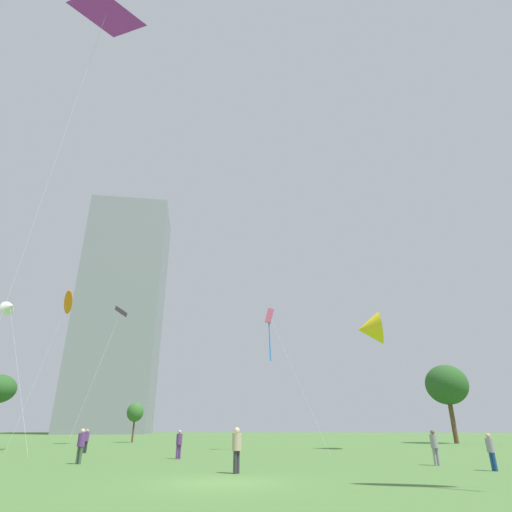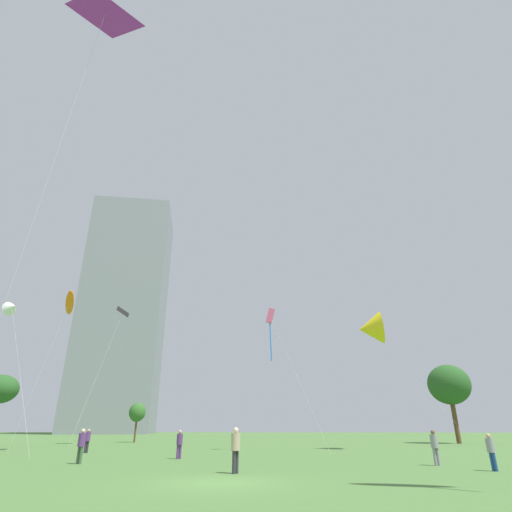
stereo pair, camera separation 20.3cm
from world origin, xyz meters
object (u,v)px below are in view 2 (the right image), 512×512
at_px(person_standing_3, 236,446).
at_px(person_standing_4, 491,449).
at_px(kite_flying_4, 105,15).
at_px(person_standing_5, 180,442).
at_px(person_standing_0, 88,439).
at_px(kite_flying_3, 123,312).
at_px(park_tree_2, 449,385).
at_px(park_tree_0, 0,390).
at_px(kite_flying_0, 12,307).
at_px(park_tree_1, 137,412).
at_px(distant_highrise_0, 124,313).
at_px(kite_flying_1, 270,318).
at_px(kite_flying_2, 370,329).
at_px(kite_flying_5, 70,303).
at_px(person_standing_1, 435,445).
at_px(person_standing_2, 81,443).

height_order(person_standing_3, person_standing_4, person_standing_3).
bearing_deg(kite_flying_4, person_standing_5, 84.52).
bearing_deg(person_standing_0, person_standing_4, 106.92).
height_order(kite_flying_3, park_tree_2, kite_flying_3).
bearing_deg(park_tree_0, kite_flying_0, -57.50).
bearing_deg(person_standing_5, person_standing_3, -94.34).
relative_size(park_tree_1, distant_highrise_0, 0.07).
relative_size(kite_flying_0, kite_flying_1, 1.06).
relative_size(park_tree_0, park_tree_1, 1.47).
relative_size(person_standing_4, kite_flying_1, 0.13).
distance_m(person_standing_3, person_standing_5, 9.46).
height_order(kite_flying_2, kite_flying_5, kite_flying_5).
bearing_deg(kite_flying_4, person_standing_4, 25.33).
bearing_deg(person_standing_4, person_standing_1, 10.57).
relative_size(kite_flying_1, kite_flying_3, 0.77).
height_order(person_standing_1, kite_flying_0, kite_flying_0).
relative_size(person_standing_2, person_standing_4, 1.12).
distance_m(kite_flying_4, kite_flying_5, 25.48).
distance_m(person_standing_1, distant_highrise_0, 117.34).
bearing_deg(person_standing_1, person_standing_4, 111.69).
bearing_deg(kite_flying_0, person_standing_5, -19.49).
relative_size(person_standing_1, kite_flying_0, 0.13).
xyz_separation_m(person_standing_4, kite_flying_4, (-17.71, -8.38, 19.70)).
height_order(person_standing_2, person_standing_3, person_standing_3).
bearing_deg(park_tree_0, park_tree_2, 13.30).
distance_m(kite_flying_3, park_tree_0, 14.83).
bearing_deg(distant_highrise_0, park_tree_0, -87.65).
bearing_deg(kite_flying_3, kite_flying_2, -16.76).
relative_size(kite_flying_2, park_tree_1, 2.52).
bearing_deg(kite_flying_0, person_standing_4, -20.20).
height_order(person_standing_0, person_standing_2, person_standing_2).
distance_m(kite_flying_3, kite_flying_4, 36.76).
xyz_separation_m(person_standing_0, person_standing_5, (8.70, -5.47, -0.01)).
bearing_deg(person_standing_3, person_standing_5, 58.90).
bearing_deg(kite_flying_0, kite_flying_3, 69.67).
bearing_deg(person_standing_3, kite_flying_4, 165.93).
distance_m(person_standing_5, kite_flying_5, 18.37).
bearing_deg(park_tree_2, person_standing_2, -135.14).
bearing_deg(kite_flying_2, person_standing_5, -143.02).
distance_m(kite_flying_5, distant_highrise_0, 93.90).
height_order(person_standing_4, park_tree_2, park_tree_2).
distance_m(kite_flying_1, kite_flying_2, 9.69).
height_order(kite_flying_3, distant_highrise_0, distant_highrise_0).
xyz_separation_m(kite_flying_1, distant_highrise_0, (-49.60, 83.33, 23.69)).
height_order(person_standing_2, kite_flying_1, kite_flying_1).
distance_m(person_standing_2, person_standing_5, 6.04).
height_order(kite_flying_3, kite_flying_5, kite_flying_3).
xyz_separation_m(person_standing_0, kite_flying_1, (14.18, 3.41, 10.11)).
xyz_separation_m(person_standing_3, kite_flying_2, (10.20, 19.43, 9.41)).
height_order(kite_flying_5, park_tree_0, kite_flying_5).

